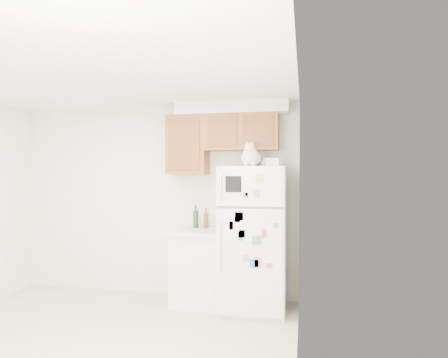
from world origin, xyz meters
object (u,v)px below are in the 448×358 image
(storage_box_back, at_px, (272,162))
(cat, at_px, (251,157))
(bottle_amber, at_px, (206,218))
(base_counter, at_px, (199,266))
(storage_box_front, at_px, (274,162))
(bottle_green, at_px, (196,216))
(refrigerator, at_px, (254,238))

(storage_box_back, bearing_deg, cat, -132.37)
(bottle_amber, bearing_deg, base_counter, -104.37)
(base_counter, bearing_deg, storage_box_front, -10.67)
(cat, distance_m, storage_box_front, 0.27)
(storage_box_back, distance_m, storage_box_front, 0.20)
(base_counter, xyz_separation_m, bottle_green, (-0.09, 0.16, 0.61))
(storage_box_front, relative_size, bottle_amber, 0.58)
(cat, xyz_separation_m, storage_box_back, (0.23, 0.22, -0.06))
(base_counter, height_order, storage_box_back, storage_box_back)
(refrigerator, bearing_deg, bottle_green, 163.13)
(refrigerator, bearing_deg, cat, -99.32)
(cat, bearing_deg, refrigerator, 80.68)
(cat, bearing_deg, storage_box_back, 44.19)
(refrigerator, distance_m, bottle_green, 0.84)
(storage_box_back, height_order, bottle_green, storage_box_back)
(base_counter, bearing_deg, bottle_green, 118.75)
(storage_box_back, bearing_deg, storage_box_front, -75.99)
(refrigerator, distance_m, bottle_amber, 0.72)
(bottle_amber, bearing_deg, refrigerator, -20.99)
(bottle_green, bearing_deg, storage_box_front, -18.31)
(refrigerator, height_order, bottle_amber, refrigerator)
(bottle_amber, bearing_deg, storage_box_back, -10.02)
(base_counter, distance_m, bottle_amber, 0.61)
(base_counter, bearing_deg, cat, -16.33)
(refrigerator, distance_m, cat, 0.96)
(base_counter, relative_size, storage_box_back, 5.11)
(cat, relative_size, bottle_green, 1.37)
(cat, height_order, bottle_amber, cat)
(base_counter, height_order, storage_box_front, storage_box_front)
(base_counter, relative_size, storage_box_front, 6.13)
(refrigerator, bearing_deg, storage_box_front, -22.77)
(refrigerator, relative_size, cat, 4.17)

